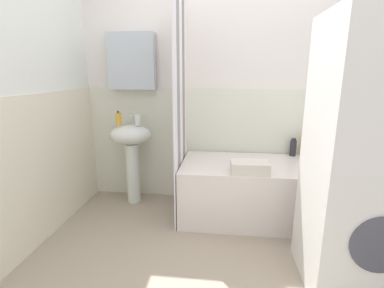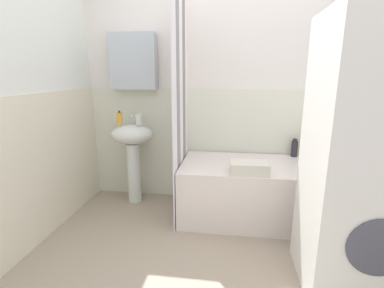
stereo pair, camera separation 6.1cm
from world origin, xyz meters
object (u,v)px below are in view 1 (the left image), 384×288
toothbrush_cup (138,120)px  body_wash_bottle (327,147)px  bathtub (261,190)px  lotion_bottle (293,148)px  shampoo_bottle (305,146)px  conditioner_bottle (316,150)px  washer_dryer_stack (366,160)px  sink (132,146)px  soap_dispenser (118,119)px  towel_folded (250,167)px

toothbrush_cup → body_wash_bottle: bearing=3.6°
bathtub → lotion_bottle: bearing=43.3°
toothbrush_cup → shampoo_bottle: size_ratio=0.48×
conditioner_bottle → shampoo_bottle: shampoo_bottle is taller
conditioner_bottle → washer_dryer_stack: size_ratio=0.09×
bathtub → washer_dryer_stack: washer_dryer_stack is taller
sink → lotion_bottle: 1.66m
soap_dispenser → towel_folded: 1.40m
sink → soap_dispenser: soap_dispenser is taller
sink → shampoo_bottle: 1.78m
sink → body_wash_bottle: 1.98m
lotion_bottle → towel_folded: 0.75m
toothbrush_cup → conditioner_bottle: size_ratio=0.67×
soap_dispenser → body_wash_bottle: (2.09, 0.13, -0.26)m
conditioner_bottle → shampoo_bottle: 0.10m
lotion_bottle → washer_dryer_stack: bearing=-82.5°
soap_dispenser → lotion_bottle: bearing=4.7°
sink → bathtub: 1.38m
bathtub → conditioner_bottle: bearing=28.5°
toothbrush_cup → soap_dispenser: bearing=-177.2°
shampoo_bottle → lotion_bottle: (-0.12, -0.00, -0.02)m
body_wash_bottle → shampoo_bottle: size_ratio=1.02×
sink → towel_folded: bearing=-20.6°
toothbrush_cup → conditioner_bottle: (1.79, 0.12, -0.29)m
sink → soap_dispenser: size_ratio=5.73×
sink → body_wash_bottle: bearing=3.4°
conditioner_bottle → body_wash_bottle: bearing=-1.2°
conditioner_bottle → shampoo_bottle: (-0.10, 0.02, 0.03)m
shampoo_bottle → towel_folded: bearing=-136.1°
towel_folded → washer_dryer_stack: (0.63, -0.58, 0.27)m
bathtub → washer_dryer_stack: (0.48, -0.84, 0.58)m
washer_dryer_stack → soap_dispenser: bearing=152.4°
washer_dryer_stack → body_wash_bottle: bearing=81.4°
soap_dispenser → bathtub: 1.58m
washer_dryer_stack → lotion_bottle: bearing=97.5°
soap_dispenser → washer_dryer_stack: bearing=-27.6°
conditioner_bottle → towel_folded: size_ratio=0.51×
body_wash_bottle → washer_dryer_stack: bearing=-98.6°
toothbrush_cup → bathtub: toothbrush_cup is taller
shampoo_bottle → towel_folded: shampoo_bottle is taller
towel_folded → sink: bearing=159.4°
bathtub → washer_dryer_stack: bearing=-59.9°
sink → body_wash_bottle: size_ratio=3.66×
washer_dryer_stack → toothbrush_cup: bearing=149.5°
soap_dispenser → shampoo_bottle: soap_dispenser is taller
washer_dryer_stack → sink: bearing=150.6°
lotion_bottle → washer_dryer_stack: washer_dryer_stack is taller
sink → conditioner_bottle: 1.88m
sink → conditioner_bottle: size_ratio=5.25×
soap_dispenser → toothbrush_cup: soap_dispenser is taller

